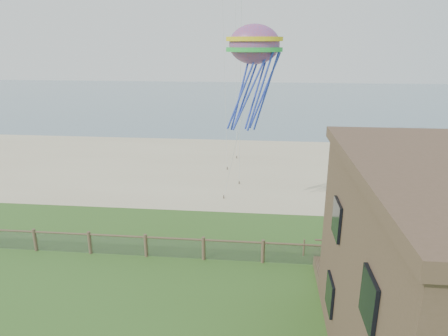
{
  "coord_description": "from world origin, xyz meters",
  "views": [
    {
      "loc": [
        2.85,
        -11.83,
        10.61
      ],
      "look_at": [
        0.84,
        8.0,
        4.3
      ],
      "focal_mm": 32.0,
      "sensor_mm": 36.0,
      "label": 1
    }
  ],
  "objects": [
    {
      "name": "picnic_table",
      "position": [
        7.82,
        5.0,
        0.39
      ],
      "size": [
        2.15,
        1.82,
        0.78
      ],
      "primitive_type": null,
      "rotation": [
        0.0,
        0.0,
        -0.25
      ],
      "color": "brown",
      "rests_on": "ground"
    },
    {
      "name": "sand_beach",
      "position": [
        0.0,
        22.0,
        0.0
      ],
      "size": [
        72.0,
        20.0,
        0.02
      ],
      "primitive_type": "cube",
      "color": "#C1AF8B",
      "rests_on": "ground"
    },
    {
      "name": "chainlink_fence",
      "position": [
        0.0,
        6.0,
        0.55
      ],
      "size": [
        36.2,
        0.2,
        1.25
      ],
      "primitive_type": null,
      "color": "brown",
      "rests_on": "ground"
    },
    {
      "name": "octopus_kite",
      "position": [
        2.19,
        11.33,
        8.81
      ],
      "size": [
        3.62,
        2.94,
        6.52
      ],
      "primitive_type": null,
      "rotation": [
        0.0,
        0.0,
        -0.25
      ],
      "color": "#FB2B27"
    },
    {
      "name": "ocean",
      "position": [
        0.0,
        66.0,
        0.0
      ],
      "size": [
        160.0,
        68.0,
        0.02
      ],
      "primitive_type": "cube",
      "color": "slate",
      "rests_on": "ground"
    }
  ]
}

